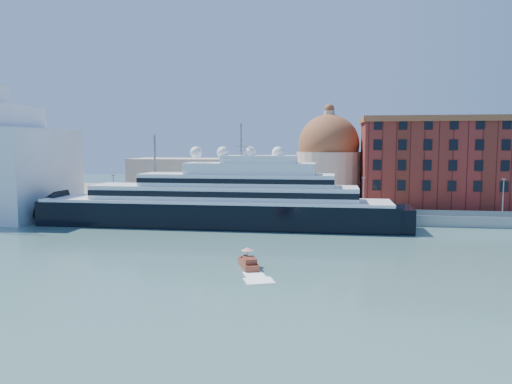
# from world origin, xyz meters

# --- Properties ---
(ground) EXTENTS (400.00, 400.00, 0.00)m
(ground) POSITION_xyz_m (0.00, 0.00, 0.00)
(ground) COLOR #375F5D
(ground) RESTS_ON ground
(quay) EXTENTS (180.00, 10.00, 2.50)m
(quay) POSITION_xyz_m (0.00, 34.00, 1.25)
(quay) COLOR gray
(quay) RESTS_ON ground
(land) EXTENTS (260.00, 72.00, 2.00)m
(land) POSITION_xyz_m (0.00, 75.00, 1.00)
(land) COLOR slate
(land) RESTS_ON ground
(quay_fence) EXTENTS (180.00, 0.10, 1.20)m
(quay_fence) POSITION_xyz_m (0.00, 29.50, 3.10)
(quay_fence) COLOR slate
(quay_fence) RESTS_ON quay
(superyacht) EXTENTS (88.81, 12.31, 26.54)m
(superyacht) POSITION_xyz_m (-5.24, 23.00, 4.58)
(superyacht) COLOR black
(superyacht) RESTS_ON ground
(service_barge) EXTENTS (13.37, 7.59, 2.86)m
(service_barge) POSITION_xyz_m (-37.40, 21.27, 0.82)
(service_barge) COLOR white
(service_barge) RESTS_ON ground
(water_taxi) EXTENTS (4.22, 6.71, 3.03)m
(water_taxi) POSITION_xyz_m (10.77, -12.80, 0.73)
(water_taxi) COLOR maroon
(water_taxi) RESTS_ON ground
(warehouse) EXTENTS (43.00, 19.00, 23.25)m
(warehouse) POSITION_xyz_m (52.00, 52.00, 13.79)
(warehouse) COLOR maroon
(warehouse) RESTS_ON land
(church) EXTENTS (66.00, 18.00, 25.50)m
(church) POSITION_xyz_m (6.39, 57.72, 10.91)
(church) COLOR beige
(church) RESTS_ON land
(lamp_posts) EXTENTS (120.80, 2.40, 18.00)m
(lamp_posts) POSITION_xyz_m (-12.67, 32.27, 9.84)
(lamp_posts) COLOR slate
(lamp_posts) RESTS_ON quay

